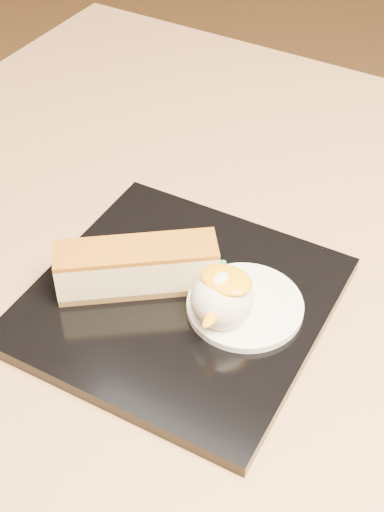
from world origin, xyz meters
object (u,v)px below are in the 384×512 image
Objects in this scene: table at (203,397)px; ice_cream_scoop at (222,299)px; cheesecake at (137,267)px; dessert_plate at (179,302)px.

ice_cream_scoop is (0.03, -0.04, 0.19)m from table.
ice_cream_scoop reaches higher than cheesecake.
table is 6.66× the size of cheesecake.
cheesecake is at bearing -171.87° from dessert_plate.
dessert_plate is 4.67× the size of ice_cream_scoop.
table is at bearing 132.37° from ice_cream_scoop.
table is 0.20m from cheesecake.
ice_cream_scoop is at bearing -47.63° from table.
dessert_plate is at bearing -99.40° from table.
ice_cream_scoop is (0.04, -0.01, 0.03)m from dessert_plate.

